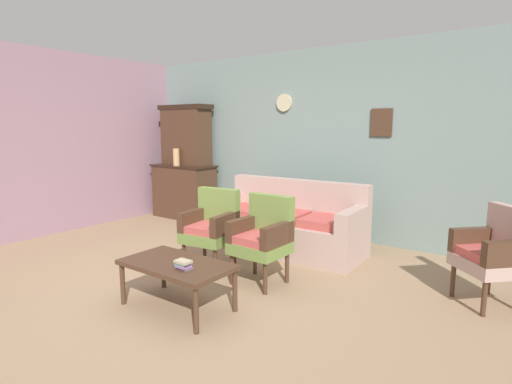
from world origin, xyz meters
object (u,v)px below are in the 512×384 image
(armchair_row_middle, at_px, (263,235))
(side_cabinet, at_px, (184,191))
(wingback_chair_by_fireplace, at_px, (495,251))
(coffee_table, at_px, (177,267))
(armchair_near_couch_end, at_px, (211,225))
(book_stack_on_table, at_px, (183,264))
(floral_couch, at_px, (287,226))
(vase_on_cabinet, at_px, (176,157))

(armchair_row_middle, bearing_deg, side_cabinet, 149.57)
(wingback_chair_by_fireplace, distance_m, coffee_table, 2.84)
(coffee_table, bearing_deg, armchair_near_couch_end, 115.35)
(side_cabinet, relative_size, book_stack_on_table, 8.32)
(floral_couch, bearing_deg, armchair_row_middle, -70.83)
(vase_on_cabinet, xyz_separation_m, coffee_table, (2.59, -2.45, -0.70))
(armchair_row_middle, xyz_separation_m, wingback_chair_by_fireplace, (1.99, 0.79, 0.00))
(vase_on_cabinet, bearing_deg, wingback_chair_by_fireplace, -8.44)
(vase_on_cabinet, distance_m, wingback_chair_by_fireplace, 4.93)
(side_cabinet, distance_m, wingback_chair_by_fireplace, 4.95)
(side_cabinet, distance_m, armchair_row_middle, 3.34)
(floral_couch, relative_size, book_stack_on_table, 14.51)
(floral_couch, height_order, armchair_row_middle, same)
(side_cabinet, bearing_deg, wingback_chair_by_fireplace, -10.52)
(armchair_near_couch_end, relative_size, coffee_table, 0.90)
(floral_couch, distance_m, armchair_row_middle, 1.18)
(wingback_chair_by_fireplace, xyz_separation_m, coffee_table, (-2.25, -1.73, -0.12))
(side_cabinet, relative_size, armchair_near_couch_end, 1.28)
(armchair_near_couch_end, relative_size, armchair_row_middle, 1.00)
(vase_on_cabinet, bearing_deg, armchair_near_couch_end, -34.88)
(armchair_near_couch_end, height_order, wingback_chair_by_fireplace, same)
(armchair_row_middle, xyz_separation_m, book_stack_on_table, (-0.09, -1.02, -0.04))
(armchair_row_middle, distance_m, wingback_chair_by_fireplace, 2.14)
(side_cabinet, bearing_deg, armchair_near_couch_end, -37.76)
(armchair_near_couch_end, relative_size, book_stack_on_table, 6.48)
(armchair_near_couch_end, distance_m, coffee_table, 1.06)
(side_cabinet, xyz_separation_m, wingback_chair_by_fireplace, (4.87, -0.90, 0.03))
(floral_couch, relative_size, armchair_near_couch_end, 2.24)
(vase_on_cabinet, xyz_separation_m, wingback_chair_by_fireplace, (4.84, -0.72, -0.58))
(vase_on_cabinet, distance_m, coffee_table, 3.63)
(side_cabinet, bearing_deg, vase_on_cabinet, -82.69)
(coffee_table, bearing_deg, side_cabinet, 134.85)
(book_stack_on_table, bearing_deg, floral_couch, 97.75)
(floral_couch, bearing_deg, coffee_table, -86.65)
(vase_on_cabinet, distance_m, armchair_near_couch_end, 2.68)
(armchair_near_couch_end, xyz_separation_m, armchair_row_middle, (0.71, -0.01, 0.00))
(coffee_table, bearing_deg, wingback_chair_by_fireplace, 37.52)
(armchair_near_couch_end, bearing_deg, book_stack_on_table, -59.08)
(side_cabinet, height_order, floral_couch, side_cabinet)
(armchair_row_middle, bearing_deg, armchair_near_couch_end, 178.89)
(side_cabinet, height_order, wingback_chair_by_fireplace, side_cabinet)
(side_cabinet, distance_m, floral_couch, 2.57)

